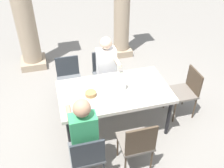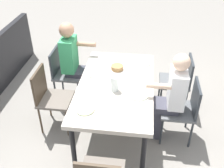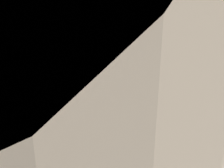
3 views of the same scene
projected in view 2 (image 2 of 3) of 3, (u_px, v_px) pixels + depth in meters
ground_plane at (115, 126)px, 3.89m from camera, size 16.00×16.00×0.00m
dining_table at (116, 88)px, 3.50m from camera, size 1.73×0.98×0.76m
chair_west_north at (180, 79)px, 4.01m from camera, size 0.44×0.44×0.87m
chair_west_south at (64, 71)px, 4.20m from camera, size 0.44×0.44×0.88m
chair_mid_north at (184, 107)px, 3.45m from camera, size 0.44×0.44×0.88m
chair_mid_south at (50, 95)px, 3.63m from camera, size 0.44×0.44×0.92m
diner_woman_green at (74, 60)px, 4.07m from camera, size 0.35×0.50×1.32m
diner_man_white at (171, 95)px, 3.37m from camera, size 0.35×0.49×1.29m
plate_0 at (142, 63)px, 3.91m from camera, size 0.24×0.24×0.02m
fork_0 at (143, 59)px, 4.03m from camera, size 0.02×0.17×0.01m
spoon_0 at (142, 69)px, 3.79m from camera, size 0.02×0.17×0.01m
plate_1 at (94, 74)px, 3.66m from camera, size 0.20×0.20×0.02m
fork_1 at (96, 69)px, 3.79m from camera, size 0.03×0.17×0.01m
spoon_1 at (92, 80)px, 3.54m from camera, size 0.02×0.17×0.01m
plate_2 at (138, 95)px, 3.26m from camera, size 0.25×0.25×0.02m
fork_2 at (139, 88)px, 3.38m from camera, size 0.02×0.17×0.01m
spoon_2 at (138, 103)px, 3.14m from camera, size 0.02×0.17×0.01m
plate_3 at (85, 109)px, 3.03m from camera, size 0.22×0.22×0.02m
fork_3 at (88, 102)px, 3.15m from camera, size 0.03×0.17×0.01m
spoon_3 at (82, 119)px, 2.91m from camera, size 0.02×0.17×0.01m
water_pitcher at (115, 84)px, 3.31m from camera, size 0.11×0.11×0.20m
bread_basket at (117, 67)px, 3.76m from camera, size 0.17×0.17×0.06m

